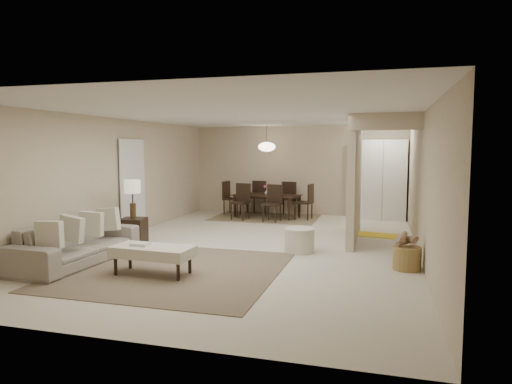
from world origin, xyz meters
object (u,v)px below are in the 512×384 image
(sofa, at_px, (77,243))
(side_table, at_px, (133,231))
(round_pouf, at_px, (299,240))
(wicker_basket, at_px, (407,258))
(ottoman_bench, at_px, (153,252))
(dining_table, at_px, (267,206))
(pantry_cabinet, at_px, (383,180))

(sofa, height_order, side_table, sofa)
(sofa, relative_size, round_pouf, 4.13)
(round_pouf, xyz_separation_m, wicker_basket, (1.83, -0.74, -0.04))
(sofa, height_order, ottoman_bench, sofa)
(dining_table, bearing_deg, pantry_cabinet, 17.60)
(ottoman_bench, distance_m, round_pouf, 2.77)
(sofa, xyz_separation_m, wicker_basket, (5.20, 1.02, -0.16))
(round_pouf, relative_size, dining_table, 0.32)
(ottoman_bench, bearing_deg, side_table, 130.07)
(round_pouf, xyz_separation_m, dining_table, (-1.62, 3.94, 0.09))
(pantry_cabinet, relative_size, ottoman_bench, 1.70)
(round_pouf, height_order, dining_table, dining_table)
(side_table, height_order, round_pouf, side_table)
(dining_table, bearing_deg, wicker_basket, -44.47)
(wicker_basket, bearing_deg, dining_table, 126.34)
(dining_table, bearing_deg, side_table, -103.72)
(side_table, height_order, dining_table, dining_table)
(side_table, bearing_deg, wicker_basket, -7.08)
(sofa, distance_m, round_pouf, 3.81)
(round_pouf, bearing_deg, sofa, -152.38)
(side_table, height_order, wicker_basket, side_table)
(ottoman_bench, bearing_deg, wicker_basket, 22.81)
(ottoman_bench, height_order, dining_table, dining_table)
(pantry_cabinet, xyz_separation_m, dining_table, (-3.04, -0.45, -0.74))
(pantry_cabinet, bearing_deg, dining_table, -171.59)
(wicker_basket, xyz_separation_m, dining_table, (-3.44, 4.68, 0.13))
(round_pouf, distance_m, dining_table, 4.26)
(pantry_cabinet, height_order, dining_table, pantry_cabinet)
(ottoman_bench, relative_size, dining_table, 0.71)
(sofa, xyz_separation_m, round_pouf, (3.37, 1.77, -0.12))
(side_table, relative_size, round_pouf, 0.89)
(pantry_cabinet, height_order, round_pouf, pantry_cabinet)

